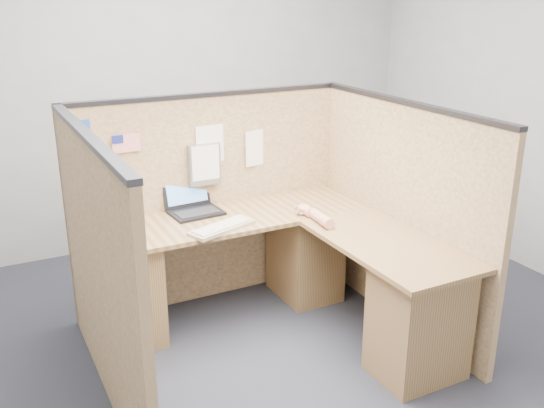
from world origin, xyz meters
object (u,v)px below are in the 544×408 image
keyboard (222,227)px  laptop (193,203)px  l_desk (280,278)px  mouse (304,211)px

keyboard → laptop: bearing=77.6°
l_desk → mouse: (0.28, 0.19, 0.36)m
l_desk → mouse: bearing=33.8°
l_desk → keyboard: keyboard is taller
laptop → mouse: laptop is taller
keyboard → mouse: 0.61m
laptop → keyboard: size_ratio=0.74×
l_desk → laptop: laptop is taller
laptop → keyboard: 0.42m
laptop → keyboard: bearing=-87.6°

